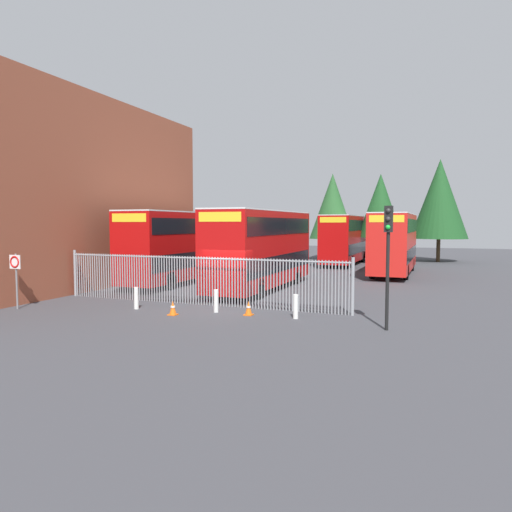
# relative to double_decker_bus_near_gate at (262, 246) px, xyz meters

# --- Properties ---
(ground_plane) EXTENTS (100.00, 100.00, 0.00)m
(ground_plane) POSITION_rel_double_decker_bus_near_gate_xyz_m (0.34, 2.21, -2.42)
(ground_plane) COLOR #3D3D42
(depot_building_brick) EXTENTS (9.71, 21.84, 10.86)m
(depot_building_brick) POSITION_rel_double_decker_bus_near_gate_xyz_m (-13.20, -3.77, 3.01)
(depot_building_brick) COLOR brown
(depot_building_brick) RESTS_ON ground
(palisade_fence) EXTENTS (14.25, 0.14, 2.35)m
(palisade_fence) POSITION_rel_double_decker_bus_near_gate_xyz_m (-0.96, -5.79, -1.24)
(palisade_fence) COLOR gray
(palisade_fence) RESTS_ON ground
(double_decker_bus_near_gate) EXTENTS (2.54, 10.81, 4.42)m
(double_decker_bus_near_gate) POSITION_rel_double_decker_bus_near_gate_xyz_m (0.00, 0.00, 0.00)
(double_decker_bus_near_gate) COLOR #B70C0C
(double_decker_bus_near_gate) RESTS_ON ground
(double_decker_bus_behind_fence_left) EXTENTS (2.54, 10.81, 4.42)m
(double_decker_bus_behind_fence_left) POSITION_rel_double_decker_bus_near_gate_xyz_m (-5.80, 1.15, 0.00)
(double_decker_bus_behind_fence_left) COLOR #B70C0C
(double_decker_bus_behind_fence_left) RESTS_ON ground
(double_decker_bus_behind_fence_right) EXTENTS (2.54, 10.81, 4.42)m
(double_decker_bus_behind_fence_right) POSITION_rel_double_decker_bus_near_gate_xyz_m (6.13, 11.03, 0.00)
(double_decker_bus_behind_fence_right) COLOR red
(double_decker_bus_behind_fence_right) RESTS_ON ground
(double_decker_bus_far_back) EXTENTS (2.54, 10.81, 4.42)m
(double_decker_bus_far_back) POSITION_rel_double_decker_bus_near_gate_xyz_m (1.21, 18.20, 0.00)
(double_decker_bus_far_back) COLOR #B70C0C
(double_decker_bus_far_back) RESTS_ON ground
(bollard_near_left) EXTENTS (0.20, 0.20, 0.95)m
(bollard_near_left) POSITION_rel_double_decker_bus_near_gate_xyz_m (-2.87, -7.77, -1.95)
(bollard_near_left) COLOR silver
(bollard_near_left) RESTS_ON ground
(bollard_center_front) EXTENTS (0.20, 0.20, 0.95)m
(bollard_center_front) POSITION_rel_double_decker_bus_near_gate_xyz_m (0.68, -7.18, -1.95)
(bollard_center_front) COLOR silver
(bollard_center_front) RESTS_ON ground
(bollard_near_right) EXTENTS (0.20, 0.20, 0.95)m
(bollard_near_right) POSITION_rel_double_decker_bus_near_gate_xyz_m (4.15, -7.24, -1.95)
(bollard_near_right) COLOR silver
(bollard_near_right) RESTS_ON ground
(traffic_cone_by_gate) EXTENTS (0.34, 0.34, 0.59)m
(traffic_cone_by_gate) POSITION_rel_double_decker_bus_near_gate_xyz_m (2.19, -7.28, -2.13)
(traffic_cone_by_gate) COLOR orange
(traffic_cone_by_gate) RESTS_ON ground
(traffic_cone_mid_forecourt) EXTENTS (0.34, 0.34, 0.59)m
(traffic_cone_mid_forecourt) POSITION_rel_double_decker_bus_near_gate_xyz_m (-0.67, -8.37, -2.13)
(traffic_cone_mid_forecourt) COLOR orange
(traffic_cone_mid_forecourt) RESTS_ON ground
(speed_limit_sign_post) EXTENTS (0.60, 0.14, 2.40)m
(speed_limit_sign_post) POSITION_rel_double_decker_bus_near_gate_xyz_m (-7.68, -9.69, -0.65)
(speed_limit_sign_post) COLOR slate
(speed_limit_sign_post) RESTS_ON ground
(traffic_light_kerbside) EXTENTS (0.28, 0.33, 4.30)m
(traffic_light_kerbside) POSITION_rel_double_decker_bus_near_gate_xyz_m (7.67, -8.00, 0.56)
(traffic_light_kerbside) COLOR black
(traffic_light_kerbside) RESTS_ON ground
(tree_tall_back) EXTENTS (5.32, 5.32, 9.86)m
(tree_tall_back) POSITION_rel_double_decker_bus_near_gate_xyz_m (9.06, 24.20, 3.63)
(tree_tall_back) COLOR #4C3823
(tree_tall_back) RESTS_ON ground
(tree_short_side) EXTENTS (4.09, 4.09, 8.27)m
(tree_short_side) POSITION_rel_double_decker_bus_near_gate_xyz_m (3.99, 20.23, 2.92)
(tree_short_side) COLOR #4C3823
(tree_short_side) RESTS_ON ground
(tree_mid_row) EXTENTS (4.58, 4.58, 8.72)m
(tree_mid_row) POSITION_rel_double_decker_bus_near_gate_xyz_m (-1.04, 22.79, 3.01)
(tree_mid_row) COLOR #4C3823
(tree_mid_row) RESTS_ON ground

